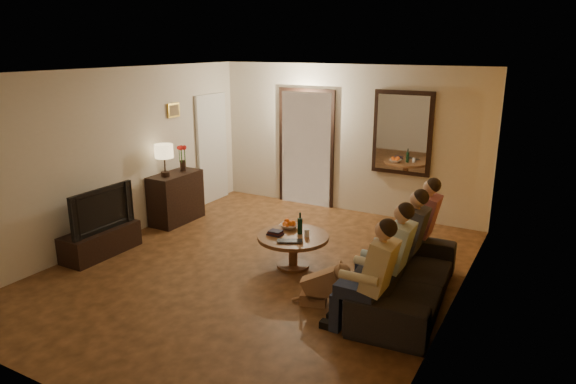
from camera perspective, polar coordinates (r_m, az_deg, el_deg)
The scene contains 33 objects.
floor at distance 7.01m, azimuth -3.37°, elevation -8.54°, with size 5.00×6.00×0.01m, color #3C2410.
ceiling at distance 6.38m, azimuth -3.76°, elevation 13.20°, with size 5.00×6.00×0.01m, color white.
back_wall at distance 9.19m, azimuth 6.59°, elevation 5.83°, with size 5.00×0.02×2.60m, color beige.
front_wall at distance 4.48m, azimuth -24.78°, elevation -6.63°, with size 5.00×0.02×2.60m, color beige.
left_wall at distance 8.17m, azimuth -18.55°, elevation 3.82°, with size 0.02×6.00×2.60m, color beige.
right_wall at distance 5.68m, azimuth 18.24°, elevation -1.29°, with size 0.02×6.00×2.60m, color beige.
orange_accent at distance 5.68m, azimuth 18.14°, elevation -1.28°, with size 0.01×6.00×2.60m, color orange.
kitchen_doorway at distance 9.55m, azimuth 2.05°, elevation 4.78°, with size 1.00×0.06×2.10m, color #FFE0A5.
door_trim at distance 9.54m, azimuth 2.02°, elevation 4.77°, with size 1.12×0.04×2.22m, color black.
fridge_glimpse at distance 9.47m, azimuth 3.40°, elevation 3.75°, with size 0.45×0.03×1.70m, color silver.
mirror_frame at distance 8.79m, azimuth 12.59°, elevation 6.41°, with size 1.00×0.05×1.40m, color black.
mirror_glass at distance 8.76m, azimuth 12.53°, elevation 6.38°, with size 0.86×0.02×1.26m, color white.
white_door at distance 9.86m, azimuth -8.44°, elevation 4.80°, with size 0.06×0.85×2.04m, color white.
framed_art at distance 8.97m, azimuth -12.61°, elevation 8.86°, with size 0.03×0.28×0.24m, color #B28C33.
art_canvas at distance 8.96m, azimuth -12.54°, elevation 8.86°, with size 0.01×0.22×0.18m, color brown.
dresser at distance 8.89m, azimuth -12.32°, elevation -0.62°, with size 0.45×0.95×0.84m, color black.
table_lamp at distance 8.56m, azimuth -13.56°, elevation 3.46°, with size 0.30×0.30×0.54m, color beige, non-canonical shape.
flower_vase at distance 8.89m, azimuth -11.64°, elevation 3.70°, with size 0.14×0.14×0.44m, color red, non-canonical shape.
tv_stand at distance 7.88m, azimuth -20.07°, elevation -5.20°, with size 0.45×1.15×0.38m, color black.
tv at distance 7.72m, azimuth -20.42°, elevation -1.73°, with size 0.14×1.07×0.62m, color black.
sofa at distance 6.20m, azimuth 13.06°, elevation -9.15°, with size 0.85×2.17×0.63m, color black.
person_a at distance 5.33m, azimuth 9.42°, elevation -9.92°, with size 0.60×0.40×1.20m, color tan, non-canonical shape.
person_b at distance 5.85m, azimuth 11.45°, elevation -7.60°, with size 0.60×0.40×1.20m, color tan, non-canonical shape.
person_c at distance 6.38m, azimuth 13.12°, elevation -5.65°, with size 0.60×0.40×1.20m, color tan, non-canonical shape.
person_d at distance 6.93m, azimuth 14.53°, elevation -4.00°, with size 0.60×0.40×1.20m, color tan, non-canonical shape.
dog at distance 5.99m, azimuth 3.83°, elevation -10.06°, with size 0.56×0.24×0.56m, color #996646, non-canonical shape.
coffee_table at distance 6.99m, azimuth 0.57°, elevation -6.56°, with size 0.96×0.96×0.45m, color brown.
bowl at distance 7.16m, azimuth 0.15°, elevation -3.81°, with size 0.26×0.26×0.06m, color white.
oranges at distance 7.14m, azimuth 0.15°, elevation -3.29°, with size 0.20×0.20×0.08m, color orange, non-canonical shape.
wine_bottle at distance 6.92m, azimuth 1.34°, elevation -3.45°, with size 0.07×0.07×0.31m, color black, non-canonical shape.
wine_glass at distance 6.86m, azimuth 2.10°, elevation -4.58°, with size 0.06×0.06×0.10m, color silver.
book_stack at distance 6.92m, azimuth -1.43°, elevation -4.51°, with size 0.20×0.15×0.07m, color black, non-canonical shape.
laptop at distance 6.63m, azimuth 0.18°, elevation -5.64°, with size 0.33×0.21×0.03m, color black.
Camera 1 is at (3.45, -5.36, 2.91)m, focal length 32.00 mm.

